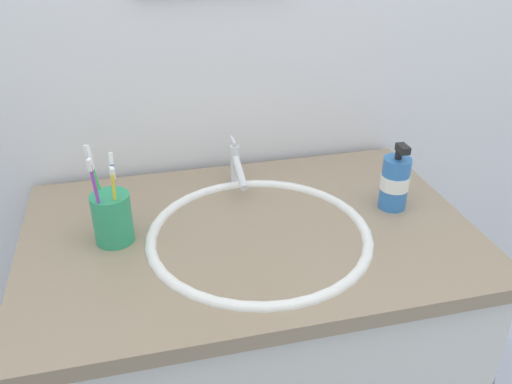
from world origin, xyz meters
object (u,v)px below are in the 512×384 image
at_px(faucet, 237,166).
at_px(toothbrush_green, 98,185).
at_px(toothbrush_cup, 112,218).
at_px(toothbrush_yellow, 115,201).
at_px(toothbrush_blue, 114,188).
at_px(soap_dispenser, 395,182).
at_px(toothbrush_purple, 98,198).

bearing_deg(faucet, toothbrush_green, -156.22).
xyz_separation_m(faucet, toothbrush_cup, (-0.30, -0.17, 0.00)).
bearing_deg(toothbrush_yellow, toothbrush_blue, 91.10).
xyz_separation_m(toothbrush_cup, toothbrush_blue, (0.01, 0.04, 0.05)).
relative_size(toothbrush_yellow, soap_dispenser, 1.09).
bearing_deg(faucet, soap_dispenser, -29.39).
distance_m(toothbrush_cup, soap_dispenser, 0.63).
relative_size(faucet, toothbrush_purple, 0.74).
height_order(toothbrush_blue, soap_dispenser, toothbrush_blue).
xyz_separation_m(toothbrush_blue, toothbrush_yellow, (0.00, -0.06, 0.00)).
bearing_deg(toothbrush_cup, faucet, 30.36).
distance_m(toothbrush_purple, toothbrush_green, 0.06).
height_order(toothbrush_purple, toothbrush_green, toothbrush_purple).
xyz_separation_m(faucet, soap_dispenser, (0.33, -0.18, 0.01)).
xyz_separation_m(toothbrush_yellow, toothbrush_purple, (-0.03, -0.00, 0.01)).
relative_size(faucet, toothbrush_green, 0.76).
distance_m(toothbrush_blue, soap_dispenser, 0.62).
bearing_deg(toothbrush_purple, toothbrush_blue, 65.24).
bearing_deg(soap_dispenser, toothbrush_cup, 179.04).
height_order(faucet, toothbrush_green, toothbrush_green).
height_order(faucet, toothbrush_blue, toothbrush_blue).
bearing_deg(faucet, toothbrush_blue, -155.17).
distance_m(toothbrush_blue, toothbrush_purple, 0.07).
xyz_separation_m(faucet, toothbrush_yellow, (-0.29, -0.19, 0.05)).
bearing_deg(toothbrush_cup, toothbrush_yellow, -60.66).
relative_size(toothbrush_blue, toothbrush_yellow, 0.97).
relative_size(faucet, toothbrush_cup, 1.37).
height_order(faucet, toothbrush_yellow, toothbrush_yellow).
relative_size(toothbrush_blue, toothbrush_green, 0.87).
xyz_separation_m(toothbrush_yellow, soap_dispenser, (0.61, 0.01, -0.04)).
height_order(toothbrush_blue, toothbrush_purple, toothbrush_purple).
height_order(toothbrush_green, soap_dispenser, toothbrush_green).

